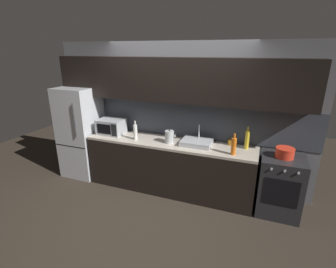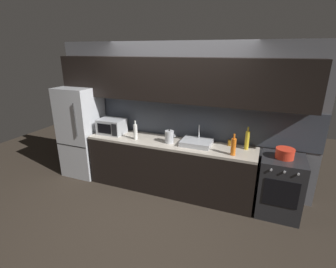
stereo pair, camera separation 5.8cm
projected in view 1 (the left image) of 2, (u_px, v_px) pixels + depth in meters
ground_plane at (147, 219)px, 3.65m from camera, size 10.00×10.00×0.00m
back_wall at (175, 100)px, 4.21m from camera, size 4.60×0.44×2.50m
counter_run at (169, 166)px, 4.30m from camera, size 2.86×0.60×0.90m
refrigerator at (81, 132)px, 4.78m from camera, size 0.68×0.69×1.71m
oven_range at (280, 185)px, 3.69m from camera, size 0.60×0.62×0.90m
microwave at (111, 127)px, 4.51m from camera, size 0.46×0.35×0.27m
sink_basin at (197, 142)px, 4.01m from camera, size 0.48×0.38×0.30m
kettle at (169, 137)px, 4.08m from camera, size 0.18×0.15×0.23m
wine_bottle_white at (135, 132)px, 4.21m from camera, size 0.07×0.07×0.33m
wine_bottle_yellow at (247, 140)px, 3.81m from camera, size 0.06×0.06×0.36m
wine_bottle_orange at (234, 146)px, 3.60m from camera, size 0.07×0.07×0.32m
mug_amber at (230, 142)px, 3.99m from camera, size 0.07×0.07×0.09m
cooking_pot at (285, 153)px, 3.53m from camera, size 0.26×0.26×0.14m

